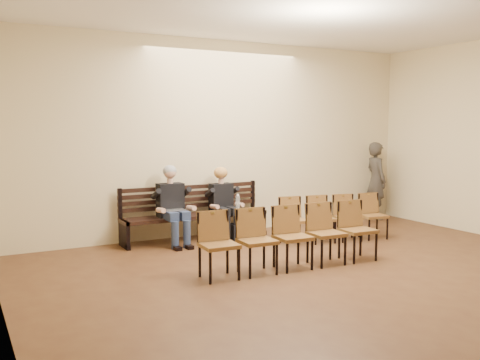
# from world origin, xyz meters

# --- Properties ---
(ground) EXTENTS (10.00, 10.00, 0.00)m
(ground) POSITION_xyz_m (0.00, 0.00, 0.00)
(ground) COLOR brown
(ground) RESTS_ON ground
(room_walls) EXTENTS (8.02, 10.01, 3.51)m
(room_walls) POSITION_xyz_m (0.00, 0.79, 2.54)
(room_walls) COLOR beige
(room_walls) RESTS_ON ground
(bench) EXTENTS (2.60, 0.90, 0.45)m
(bench) POSITION_xyz_m (-0.74, 4.65, 0.23)
(bench) COLOR black
(bench) RESTS_ON ground
(seated_man) EXTENTS (0.53, 0.74, 1.28)m
(seated_man) POSITION_xyz_m (-1.20, 4.53, 0.64)
(seated_man) COLOR black
(seated_man) RESTS_ON ground
(seated_woman) EXTENTS (0.48, 0.67, 1.12)m
(seated_woman) POSITION_xyz_m (-0.25, 4.53, 0.56)
(seated_woman) COLOR black
(seated_woman) RESTS_ON ground
(laptop) EXTENTS (0.32, 0.25, 0.23)m
(laptop) POSITION_xyz_m (-1.20, 4.41, 0.56)
(laptop) COLOR silver
(laptop) RESTS_ON bench
(water_bottle) EXTENTS (0.08, 0.08, 0.24)m
(water_bottle) POSITION_xyz_m (-0.13, 4.23, 0.57)
(water_bottle) COLOR silver
(water_bottle) RESTS_ON bench
(bag) EXTENTS (0.41, 0.30, 0.28)m
(bag) POSITION_xyz_m (-0.03, 4.29, 0.14)
(bag) COLOR black
(bag) RESTS_ON ground
(passerby) EXTENTS (0.57, 0.76, 1.87)m
(passerby) POSITION_xyz_m (3.46, 4.75, 0.93)
(passerby) COLOR #37322D
(passerby) RESTS_ON ground
(chair_row_front) EXTENTS (1.98, 0.77, 0.79)m
(chair_row_front) POSITION_xyz_m (1.31, 3.41, 0.40)
(chair_row_front) COLOR brown
(chair_row_front) RESTS_ON ground
(chair_row_back) EXTENTS (2.71, 0.60, 0.88)m
(chair_row_back) POSITION_xyz_m (-0.30, 2.30, 0.44)
(chair_row_back) COLOR brown
(chair_row_back) RESTS_ON ground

